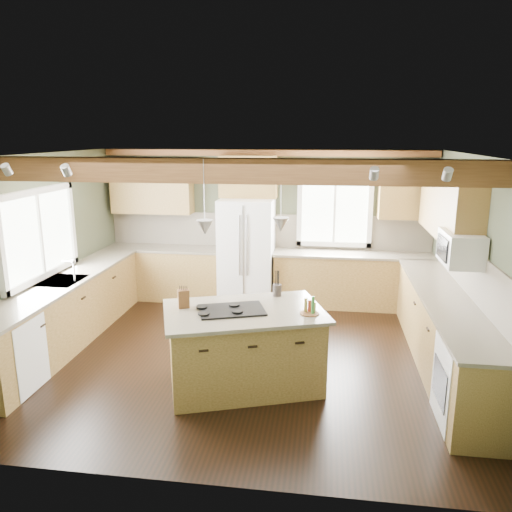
# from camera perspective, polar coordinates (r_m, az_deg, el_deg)

# --- Properties ---
(floor) EXTENTS (5.60, 5.60, 0.00)m
(floor) POSITION_cam_1_polar(r_m,az_deg,el_deg) (6.71, -1.35, -11.32)
(floor) COLOR black
(floor) RESTS_ON ground
(ceiling) EXTENTS (5.60, 5.60, 0.00)m
(ceiling) POSITION_cam_1_polar(r_m,az_deg,el_deg) (6.08, -1.49, 11.45)
(ceiling) COLOR silver
(ceiling) RESTS_ON wall_back
(wall_back) EXTENTS (5.60, 0.00, 5.60)m
(wall_back) POSITION_cam_1_polar(r_m,az_deg,el_deg) (8.69, 1.28, 3.54)
(wall_back) COLOR #3F4632
(wall_back) RESTS_ON ground
(wall_left) EXTENTS (0.00, 5.00, 5.00)m
(wall_left) POSITION_cam_1_polar(r_m,az_deg,el_deg) (7.26, -23.77, 0.30)
(wall_left) COLOR #3F4632
(wall_left) RESTS_ON ground
(wall_right) EXTENTS (0.00, 5.00, 5.00)m
(wall_right) POSITION_cam_1_polar(r_m,az_deg,el_deg) (6.45, 23.97, -1.32)
(wall_right) COLOR #3F4632
(wall_right) RESTS_ON ground
(ceiling_beam) EXTENTS (5.55, 0.26, 0.26)m
(ceiling_beam) POSITION_cam_1_polar(r_m,az_deg,el_deg) (5.34, -2.84, 9.71)
(ceiling_beam) COLOR #532F17
(ceiling_beam) RESTS_ON ceiling
(soffit_trim) EXTENTS (5.55, 0.20, 0.10)m
(soffit_trim) POSITION_cam_1_polar(r_m,az_deg,el_deg) (8.46, 1.25, 11.71)
(soffit_trim) COLOR #532F17
(soffit_trim) RESTS_ON ceiling
(backsplash_back) EXTENTS (5.58, 0.03, 0.58)m
(backsplash_back) POSITION_cam_1_polar(r_m,az_deg,el_deg) (8.69, 1.27, 2.94)
(backsplash_back) COLOR brown
(backsplash_back) RESTS_ON wall_back
(backsplash_right) EXTENTS (0.03, 3.70, 0.58)m
(backsplash_right) POSITION_cam_1_polar(r_m,az_deg,el_deg) (6.51, 23.65, -1.97)
(backsplash_right) COLOR brown
(backsplash_right) RESTS_ON wall_right
(base_cab_back_left) EXTENTS (2.02, 0.60, 0.88)m
(base_cab_back_left) POSITION_cam_1_polar(r_m,az_deg,el_deg) (8.98, -10.40, -1.98)
(base_cab_back_left) COLOR brown
(base_cab_back_left) RESTS_ON floor
(counter_back_left) EXTENTS (2.06, 0.64, 0.04)m
(counter_back_left) POSITION_cam_1_polar(r_m,az_deg,el_deg) (8.87, -10.52, 0.88)
(counter_back_left) COLOR #51483B
(counter_back_left) RESTS_ON base_cab_back_left
(base_cab_back_right) EXTENTS (2.62, 0.60, 0.88)m
(base_cab_back_right) POSITION_cam_1_polar(r_m,az_deg,el_deg) (8.55, 10.98, -2.81)
(base_cab_back_right) COLOR brown
(base_cab_back_right) RESTS_ON floor
(counter_back_right) EXTENTS (2.66, 0.64, 0.04)m
(counter_back_right) POSITION_cam_1_polar(r_m,az_deg,el_deg) (8.44, 11.13, 0.18)
(counter_back_right) COLOR #51483B
(counter_back_right) RESTS_ON base_cab_back_right
(base_cab_left) EXTENTS (0.60, 3.70, 0.88)m
(base_cab_left) POSITION_cam_1_polar(r_m,az_deg,el_deg) (7.39, -20.92, -6.18)
(base_cab_left) COLOR brown
(base_cab_left) RESTS_ON floor
(counter_left) EXTENTS (0.64, 3.74, 0.04)m
(counter_left) POSITION_cam_1_polar(r_m,az_deg,el_deg) (7.25, -21.23, -2.75)
(counter_left) COLOR #51483B
(counter_left) RESTS_ON base_cab_left
(base_cab_right) EXTENTS (0.60, 3.70, 0.88)m
(base_cab_right) POSITION_cam_1_polar(r_m,az_deg,el_deg) (6.68, 20.63, -8.28)
(base_cab_right) COLOR brown
(base_cab_right) RESTS_ON floor
(counter_right) EXTENTS (0.64, 3.74, 0.04)m
(counter_right) POSITION_cam_1_polar(r_m,az_deg,el_deg) (6.52, 20.97, -4.53)
(counter_right) COLOR #51483B
(counter_right) RESTS_ON base_cab_right
(upper_cab_back_left) EXTENTS (1.40, 0.35, 0.90)m
(upper_cab_back_left) POSITION_cam_1_polar(r_m,az_deg,el_deg) (8.88, -11.80, 7.71)
(upper_cab_back_left) COLOR brown
(upper_cab_back_left) RESTS_ON wall_back
(upper_cab_over_fridge) EXTENTS (0.96, 0.35, 0.70)m
(upper_cab_over_fridge) POSITION_cam_1_polar(r_m,az_deg,el_deg) (8.45, -0.87, 9.06)
(upper_cab_over_fridge) COLOR brown
(upper_cab_over_fridge) RESTS_ON wall_back
(upper_cab_right) EXTENTS (0.35, 2.20, 0.90)m
(upper_cab_right) POSITION_cam_1_polar(r_m,az_deg,el_deg) (7.14, 21.21, 5.64)
(upper_cab_right) COLOR brown
(upper_cab_right) RESTS_ON wall_right
(upper_cab_back_corner) EXTENTS (0.90, 0.35, 0.90)m
(upper_cab_back_corner) POSITION_cam_1_polar(r_m,az_deg,el_deg) (8.47, 16.94, 7.12)
(upper_cab_back_corner) COLOR brown
(upper_cab_back_corner) RESTS_ON wall_back
(window_left) EXTENTS (0.04, 1.60, 1.05)m
(window_left) POSITION_cam_1_polar(r_m,az_deg,el_deg) (7.25, -23.62, 2.31)
(window_left) COLOR white
(window_left) RESTS_ON wall_left
(window_back) EXTENTS (1.10, 0.04, 1.00)m
(window_back) POSITION_cam_1_polar(r_m,az_deg,el_deg) (8.57, 8.96, 4.92)
(window_back) COLOR white
(window_back) RESTS_ON wall_back
(sink) EXTENTS (0.50, 0.65, 0.03)m
(sink) POSITION_cam_1_polar(r_m,az_deg,el_deg) (7.25, -21.24, -2.72)
(sink) COLOR #262628
(sink) RESTS_ON counter_left
(faucet) EXTENTS (0.02, 0.02, 0.28)m
(faucet) POSITION_cam_1_polar(r_m,az_deg,el_deg) (7.13, -20.07, -1.68)
(faucet) COLOR #B2B2B7
(faucet) RESTS_ON sink
(dishwasher) EXTENTS (0.60, 0.60, 0.84)m
(dishwasher) POSITION_cam_1_polar(r_m,az_deg,el_deg) (6.37, -26.47, -10.07)
(dishwasher) COLOR white
(dishwasher) RESTS_ON floor
(oven) EXTENTS (0.60, 0.72, 0.84)m
(oven) POSITION_cam_1_polar(r_m,az_deg,el_deg) (5.53, 23.40, -13.37)
(oven) COLOR white
(oven) RESTS_ON floor
(microwave) EXTENTS (0.40, 0.70, 0.38)m
(microwave) POSITION_cam_1_polar(r_m,az_deg,el_deg) (6.29, 22.38, 0.82)
(microwave) COLOR white
(microwave) RESTS_ON wall_right
(pendant_left) EXTENTS (0.18, 0.18, 0.16)m
(pendant_left) POSITION_cam_1_polar(r_m,az_deg,el_deg) (5.34, -5.86, 3.27)
(pendant_left) COLOR #B2B2B7
(pendant_left) RESTS_ON ceiling
(pendant_right) EXTENTS (0.18, 0.18, 0.16)m
(pendant_right) POSITION_cam_1_polar(r_m,az_deg,el_deg) (5.48, 2.85, 3.59)
(pendant_right) COLOR #B2B2B7
(pendant_right) RESTS_ON ceiling
(refrigerator) EXTENTS (0.90, 0.74, 1.80)m
(refrigerator) POSITION_cam_1_polar(r_m,az_deg,el_deg) (8.44, -1.06, 0.46)
(refrigerator) COLOR white
(refrigerator) RESTS_ON floor
(island) EXTENTS (1.91, 1.51, 0.88)m
(island) POSITION_cam_1_polar(r_m,az_deg,el_deg) (5.83, -1.36, -10.63)
(island) COLOR brown
(island) RESTS_ON floor
(island_top) EXTENTS (2.05, 1.65, 0.04)m
(island_top) POSITION_cam_1_polar(r_m,az_deg,el_deg) (5.65, -1.39, -6.38)
(island_top) COLOR #51483B
(island_top) RESTS_ON island
(cooktop) EXTENTS (0.84, 0.69, 0.02)m
(cooktop) POSITION_cam_1_polar(r_m,az_deg,el_deg) (5.62, -2.79, -6.18)
(cooktop) COLOR black
(cooktop) RESTS_ON island_top
(knife_block) EXTENTS (0.15, 0.14, 0.21)m
(knife_block) POSITION_cam_1_polar(r_m,az_deg,el_deg) (5.75, -8.27, -4.85)
(knife_block) COLOR brown
(knife_block) RESTS_ON island_top
(utensil_crock) EXTENTS (0.13, 0.13, 0.14)m
(utensil_crock) POSITION_cam_1_polar(r_m,az_deg,el_deg) (6.10, 2.43, -3.92)
(utensil_crock) COLOR #3A352E
(utensil_crock) RESTS_ON island_top
(bottle_tray) EXTENTS (0.30, 0.30, 0.19)m
(bottle_tray) POSITION_cam_1_polar(r_m,az_deg,el_deg) (5.53, 6.16, -5.64)
(bottle_tray) COLOR brown
(bottle_tray) RESTS_ON island_top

